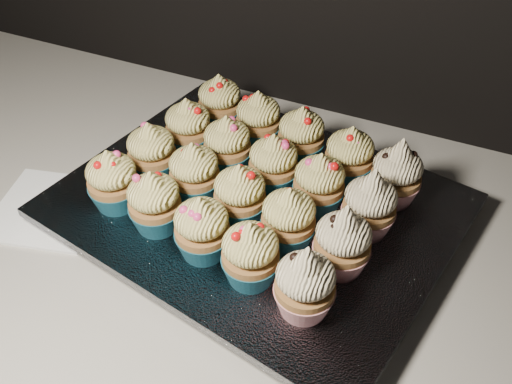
% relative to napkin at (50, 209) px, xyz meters
% --- Properties ---
extents(cabinet, '(2.40, 0.60, 0.86)m').
position_rel_napkin_xyz_m(cabinet, '(0.13, 0.07, -0.47)').
color(cabinet, black).
rests_on(cabinet, ground).
extents(worktop, '(2.44, 0.64, 0.04)m').
position_rel_napkin_xyz_m(worktop, '(0.13, 0.07, -0.02)').
color(worktop, beige).
rests_on(worktop, cabinet).
extents(napkin, '(0.17, 0.17, 0.00)m').
position_rel_napkin_xyz_m(napkin, '(0.00, 0.00, 0.00)').
color(napkin, white).
rests_on(napkin, worktop).
extents(baking_tray, '(0.49, 0.41, 0.02)m').
position_rel_napkin_xyz_m(baking_tray, '(0.26, 0.09, 0.01)').
color(baking_tray, black).
rests_on(baking_tray, worktop).
extents(foil_lining, '(0.53, 0.45, 0.01)m').
position_rel_napkin_xyz_m(foil_lining, '(0.26, 0.09, 0.03)').
color(foil_lining, silver).
rests_on(foil_lining, baking_tray).
extents(cupcake_0, '(0.06, 0.06, 0.08)m').
position_rel_napkin_xyz_m(cupcake_0, '(0.10, 0.02, 0.07)').
color(cupcake_0, '#185D74').
rests_on(cupcake_0, foil_lining).
extents(cupcake_1, '(0.06, 0.06, 0.08)m').
position_rel_napkin_xyz_m(cupcake_1, '(0.17, 0.01, 0.07)').
color(cupcake_1, '#185D74').
rests_on(cupcake_1, foil_lining).
extents(cupcake_2, '(0.06, 0.06, 0.08)m').
position_rel_napkin_xyz_m(cupcake_2, '(0.24, -0.01, 0.07)').
color(cupcake_2, '#185D74').
rests_on(cupcake_2, foil_lining).
extents(cupcake_3, '(0.06, 0.06, 0.08)m').
position_rel_napkin_xyz_m(cupcake_3, '(0.30, -0.02, 0.07)').
color(cupcake_3, '#185D74').
rests_on(cupcake_3, foil_lining).
extents(cupcake_4, '(0.06, 0.06, 0.10)m').
position_rel_napkin_xyz_m(cupcake_4, '(0.37, -0.04, 0.07)').
color(cupcake_4, '#A71726').
rests_on(cupcake_4, foil_lining).
extents(cupcake_5, '(0.06, 0.06, 0.08)m').
position_rel_napkin_xyz_m(cupcake_5, '(0.11, 0.08, 0.07)').
color(cupcake_5, '#185D74').
rests_on(cupcake_5, foil_lining).
extents(cupcake_6, '(0.06, 0.06, 0.08)m').
position_rel_napkin_xyz_m(cupcake_6, '(0.18, 0.07, 0.07)').
color(cupcake_6, '#185D74').
rests_on(cupcake_6, foil_lining).
extents(cupcake_7, '(0.06, 0.06, 0.08)m').
position_rel_napkin_xyz_m(cupcake_7, '(0.25, 0.06, 0.07)').
color(cupcake_7, '#185D74').
rests_on(cupcake_7, foil_lining).
extents(cupcake_8, '(0.06, 0.06, 0.08)m').
position_rel_napkin_xyz_m(cupcake_8, '(0.32, 0.04, 0.07)').
color(cupcake_8, '#185D74').
rests_on(cupcake_8, foil_lining).
extents(cupcake_9, '(0.06, 0.06, 0.10)m').
position_rel_napkin_xyz_m(cupcake_9, '(0.38, 0.03, 0.07)').
color(cupcake_9, '#A71726').
rests_on(cupcake_9, foil_lining).
extents(cupcake_10, '(0.06, 0.06, 0.08)m').
position_rel_napkin_xyz_m(cupcake_10, '(0.13, 0.15, 0.07)').
color(cupcake_10, '#185D74').
rests_on(cupcake_10, foil_lining).
extents(cupcake_11, '(0.06, 0.06, 0.08)m').
position_rel_napkin_xyz_m(cupcake_11, '(0.20, 0.14, 0.07)').
color(cupcake_11, '#185D74').
rests_on(cupcake_11, foil_lining).
extents(cupcake_12, '(0.06, 0.06, 0.08)m').
position_rel_napkin_xyz_m(cupcake_12, '(0.27, 0.13, 0.07)').
color(cupcake_12, '#185D74').
rests_on(cupcake_12, foil_lining).
extents(cupcake_13, '(0.06, 0.06, 0.08)m').
position_rel_napkin_xyz_m(cupcake_13, '(0.33, 0.11, 0.07)').
color(cupcake_13, '#185D74').
rests_on(cupcake_13, foil_lining).
extents(cupcake_14, '(0.06, 0.06, 0.10)m').
position_rel_napkin_xyz_m(cupcake_14, '(0.40, 0.10, 0.07)').
color(cupcake_14, '#A71726').
rests_on(cupcake_14, foil_lining).
extents(cupcake_15, '(0.06, 0.06, 0.08)m').
position_rel_napkin_xyz_m(cupcake_15, '(0.14, 0.22, 0.07)').
color(cupcake_15, '#185D74').
rests_on(cupcake_15, foil_lining).
extents(cupcake_16, '(0.06, 0.06, 0.08)m').
position_rel_napkin_xyz_m(cupcake_16, '(0.21, 0.21, 0.07)').
color(cupcake_16, '#185D74').
rests_on(cupcake_16, foil_lining).
extents(cupcake_17, '(0.06, 0.06, 0.08)m').
position_rel_napkin_xyz_m(cupcake_17, '(0.28, 0.20, 0.07)').
color(cupcake_17, '#185D74').
rests_on(cupcake_17, foil_lining).
extents(cupcake_18, '(0.06, 0.06, 0.08)m').
position_rel_napkin_xyz_m(cupcake_18, '(0.35, 0.18, 0.07)').
color(cupcake_18, '#185D74').
rests_on(cupcake_18, foil_lining).
extents(cupcake_19, '(0.06, 0.06, 0.10)m').
position_rel_napkin_xyz_m(cupcake_19, '(0.41, 0.17, 0.07)').
color(cupcake_19, '#A71726').
rests_on(cupcake_19, foil_lining).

